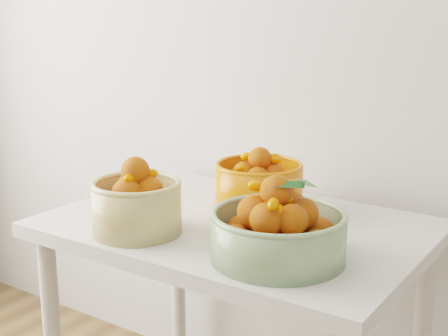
{
  "coord_description": "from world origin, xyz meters",
  "views": [
    {
      "loc": [
        0.57,
        0.25,
        1.3
      ],
      "look_at": [
        -0.29,
        1.52,
        0.92
      ],
      "focal_mm": 50.0,
      "sensor_mm": 36.0,
      "label": 1
    }
  ],
  "objects_px": {
    "table": "(237,255)",
    "bowl_cream": "(137,204)",
    "bowl_orange": "(259,184)",
    "bowl_green": "(279,231)"
  },
  "relations": [
    {
      "from": "bowl_green",
      "to": "bowl_orange",
      "type": "distance_m",
      "value": 0.38
    },
    {
      "from": "table",
      "to": "bowl_cream",
      "type": "distance_m",
      "value": 0.32
    },
    {
      "from": "table",
      "to": "bowl_cream",
      "type": "xyz_separation_m",
      "value": [
        -0.17,
        -0.21,
        0.17
      ]
    },
    {
      "from": "bowl_orange",
      "to": "bowl_green",
      "type": "bearing_deg",
      "value": -52.14
    },
    {
      "from": "bowl_cream",
      "to": "bowl_orange",
      "type": "relative_size",
      "value": 1.09
    },
    {
      "from": "bowl_green",
      "to": "table",
      "type": "bearing_deg",
      "value": 142.8
    },
    {
      "from": "bowl_cream",
      "to": "bowl_orange",
      "type": "height_order",
      "value": "bowl_cream"
    },
    {
      "from": "bowl_orange",
      "to": "table",
      "type": "bearing_deg",
      "value": -84.64
    },
    {
      "from": "bowl_green",
      "to": "bowl_orange",
      "type": "xyz_separation_m",
      "value": [
        -0.24,
        0.3,
        0.0
      ]
    },
    {
      "from": "bowl_cream",
      "to": "table",
      "type": "bearing_deg",
      "value": 51.88
    }
  ]
}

